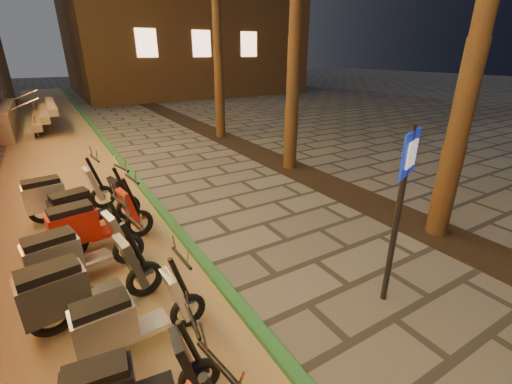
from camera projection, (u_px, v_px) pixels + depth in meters
parking_strip at (65, 174)px, 10.33m from camera, size 3.40×60.00×0.01m
green_curb at (123, 164)px, 11.13m from camera, size 0.18×60.00×0.10m
planting_strip at (333, 187)px, 9.35m from camera, size 1.20×40.00×0.02m
pedestrian_sign at (402, 194)px, 4.48m from camera, size 0.55×0.23×2.61m
scooter_7 at (127, 320)px, 4.03m from camera, size 1.59×0.56×1.12m
scooter_8 at (78, 287)px, 4.47m from camera, size 1.84×0.74×1.29m
scooter_9 at (73, 254)px, 5.27m from camera, size 1.77×0.76×1.24m
scooter_10 at (91, 224)px, 6.13m from camera, size 1.83×0.74×1.28m
scooter_11 at (87, 208)px, 6.81m from camera, size 1.75×0.86×1.24m
scooter_12 at (59, 195)px, 7.38m from camera, size 1.82×0.71×1.28m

